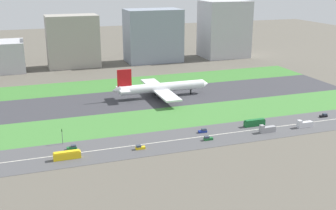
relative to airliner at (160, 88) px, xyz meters
name	(u,v)px	position (x,y,z in m)	size (l,w,h in m)	color
ground_plane	(141,99)	(-13.22, 0.00, -6.23)	(800.00, 800.00, 0.00)	#5B564C
runway	(141,99)	(-13.22, 0.00, -6.18)	(280.00, 46.00, 0.10)	#38383D
grass_median_north	(125,84)	(-13.22, 41.00, -6.18)	(280.00, 36.00, 0.10)	#3D7A33
grass_median_south	(160,119)	(-13.22, -41.00, -6.18)	(280.00, 36.00, 0.10)	#427F38
highway	(181,139)	(-13.22, -73.00, -6.18)	(280.00, 28.00, 0.10)	#4C4C4F
highway_centerline	(181,139)	(-13.22, -73.00, -6.13)	(266.00, 0.50, 0.01)	silver
airliner	(160,88)	(0.00, 0.00, 0.00)	(65.00, 56.00, 19.70)	white
bus_1	(255,123)	(29.65, -68.00, -4.41)	(11.60, 2.50, 3.50)	#19662D
car_4	(140,147)	(-35.08, -78.00, -5.31)	(4.40, 1.80, 2.00)	yellow
car_0	(324,116)	(73.44, -68.00, -5.31)	(4.40, 1.80, 2.00)	black
truck_1	(304,124)	(53.08, -78.00, -4.56)	(8.40, 2.50, 4.00)	silver
car_2	(203,131)	(0.36, -68.00, -5.31)	(4.40, 1.80, 2.00)	navy
car_1	(208,138)	(-1.43, -78.00, -5.31)	(4.40, 1.80, 2.00)	#19662D
truck_0	(267,129)	(30.92, -78.00, -4.56)	(8.40, 2.50, 4.00)	#99999E
bus_0	(67,155)	(-67.33, -78.00, -4.41)	(11.60, 2.50, 3.50)	yellow
car_3	(72,147)	(-64.06, -68.00, -5.31)	(4.40, 1.80, 2.00)	#19662D
traffic_light	(62,135)	(-67.47, -60.01, -1.94)	(0.36, 0.50, 7.20)	#4C4C51
hangar_building	(73,41)	(-40.80, 114.00, 15.60)	(42.95, 24.74, 43.67)	#9E998E
office_tower	(153,36)	(30.50, 114.00, 17.11)	(49.16, 29.64, 46.69)	gray
cargo_warehouse	(224,29)	(101.23, 114.00, 20.12)	(42.20, 33.76, 52.71)	#B2B2B7
fuel_tank_west	(81,49)	(-28.33, 159.00, 0.69)	(18.09, 18.09, 13.84)	silver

